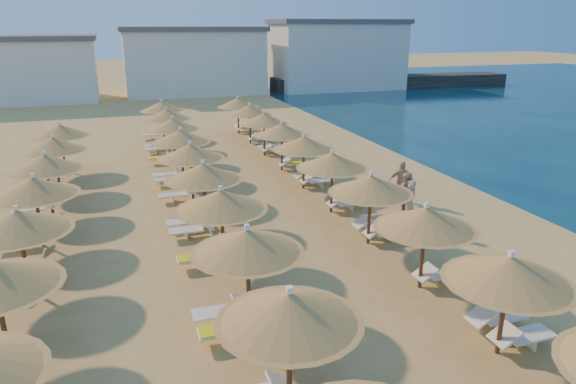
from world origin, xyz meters
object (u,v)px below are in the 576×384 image
object	(u,v)px
beachgoer_b	(406,196)
beachgoer_a	(409,205)
jetty	(391,82)
beachgoer_c	(401,182)
parasol_row_east	(332,162)
parasol_row_west	(203,173)

from	to	relation	value
beachgoer_b	beachgoer_a	distance (m)	1.06
jetty	beachgoer_a	distance (m)	46.82
beachgoer_c	parasol_row_east	bearing A→B (deg)	-153.29
parasol_row_west	beachgoer_b	size ratio (longest dim) A/B	19.53
jetty	beachgoer_b	xyz separation A→B (m)	(-21.75, -40.26, 0.21)
parasol_row_west	beachgoer_c	xyz separation A→B (m)	(8.78, 0.28, -1.27)
parasol_row_east	beachgoer_a	xyz separation A→B (m)	(2.14, -2.61, -1.24)
parasol_row_east	beachgoer_c	size ratio (longest dim) A/B	20.22
beachgoer_a	beachgoer_c	xyz separation A→B (m)	(1.32, 2.89, -0.03)
parasol_row_east	beachgoer_a	bearing A→B (deg)	-50.61
jetty	parasol_row_east	bearing A→B (deg)	-118.40
parasol_row_west	jetty	bearing A→B (deg)	52.47
beachgoer_b	beachgoer_c	size ratio (longest dim) A/B	1.04
beachgoer_b	beachgoer_a	size ratio (longest dim) A/B	1.00
beachgoer_b	beachgoer_c	world-z (taller)	beachgoer_b
jetty	beachgoer_c	world-z (taller)	beachgoer_c
jetty	parasol_row_east	distance (m)	45.67
parasol_row_east	beachgoer_b	distance (m)	3.31
beachgoer_a	parasol_row_east	bearing A→B (deg)	-118.19
jetty	beachgoer_b	distance (m)	45.76
parasol_row_east	parasol_row_west	size ratio (longest dim) A/B	1.00
jetty	parasol_row_east	xyz separation A→B (m)	(-24.34, -38.61, 1.45)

